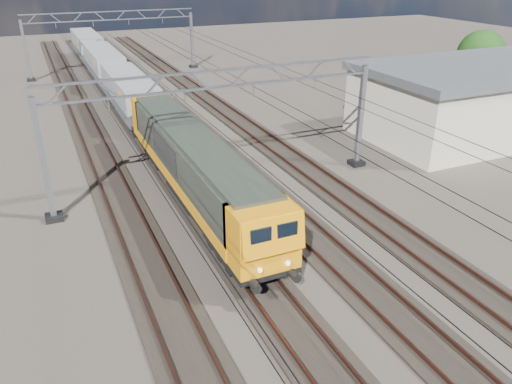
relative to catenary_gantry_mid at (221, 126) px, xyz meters
name	(u,v)px	position (x,y,z in m)	size (l,w,h in m)	color
ground	(249,218)	(0.00, -4.00, -3.91)	(160.00, 160.00, 0.00)	black
track_outer_west	(137,240)	(-6.00, -4.00, -3.83)	(2.60, 140.00, 0.30)	black
track_loco	(214,224)	(-2.00, -4.00, -3.83)	(2.60, 140.00, 0.30)	black
track_inner_east	(283,210)	(2.00, -4.00, -3.83)	(2.60, 140.00, 0.30)	black
track_outer_east	(345,197)	(6.00, -4.00, -3.83)	(2.60, 140.00, 0.30)	black
catenary_gantry_mid	(221,126)	(0.00, 0.00, 0.00)	(19.90, 0.90, 7.11)	#9499A2
catenary_gantry_far	(113,40)	(0.00, 36.00, 0.00)	(19.90, 0.90, 7.11)	#9499A2
overhead_wires	(198,80)	(0.00, 4.00, 1.84)	(12.03, 140.00, 0.53)	black
locomotive	(193,163)	(-2.00, -0.87, -1.58)	(2.76, 21.10, 3.62)	black
hopper_wagon_lead	(130,93)	(-2.00, 16.83, -1.67)	(3.38, 13.00, 3.25)	black
hopper_wagon_mid	(104,63)	(-2.00, 31.03, -1.67)	(3.38, 13.00, 3.25)	black
hopper_wagon_third	(87,45)	(-2.00, 45.23, -1.67)	(3.38, 13.00, 3.25)	black
industrial_shed	(480,98)	(22.00, 2.00, -1.18)	(18.60, 10.60, 5.40)	beige
tree_far	(484,56)	(30.32, 9.79, 0.22)	(4.91, 4.51, 6.49)	#372119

